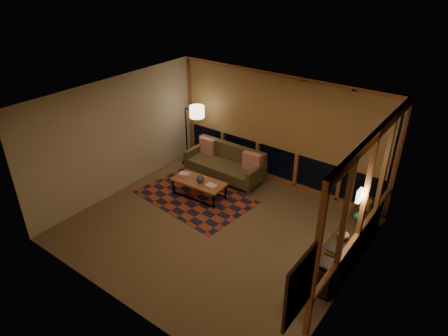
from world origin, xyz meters
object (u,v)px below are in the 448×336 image
Objects in this scene: bookshelf at (348,242)px; coffee_table at (199,189)px; floor_lamp at (186,134)px; sofa at (224,164)px.

coffee_table is at bearing -179.12° from bookshelf.
coffee_table is 0.73× the size of floor_lamp.
floor_lamp is (-1.34, 1.12, 0.64)m from coffee_table.
floor_lamp is at bearing 176.93° from sofa.
floor_lamp is (-1.29, 0.07, 0.45)m from sofa.
bookshelf is at bearing -2.30° from coffee_table.
coffee_table is 0.49× the size of bookshelf.
coffee_table is (0.05, -1.05, -0.20)m from sofa.
floor_lamp reaches higher than bookshelf.
floor_lamp is 0.67× the size of bookshelf.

